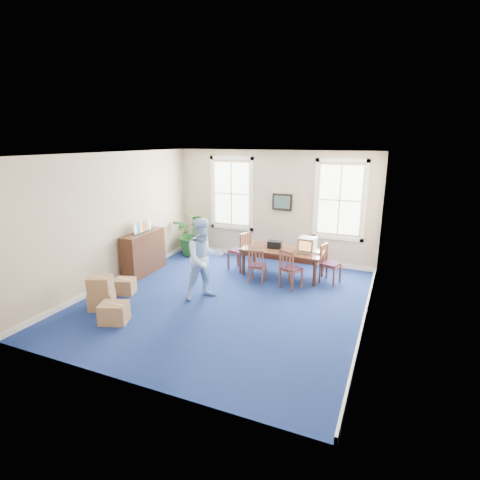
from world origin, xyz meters
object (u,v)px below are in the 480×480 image
at_px(crt_tv, 307,244).
at_px(chair_near_left, 258,265).
at_px(potted_plant, 194,234).
at_px(man, 204,259).
at_px(conference_table, 283,262).
at_px(credenza, 144,252).
at_px(cardboard_boxes, 111,292).

xyz_separation_m(crt_tv, chair_near_left, (-1.06, -0.77, -0.46)).
relative_size(chair_near_left, potted_plant, 0.65).
height_order(crt_tv, potted_plant, potted_plant).
relative_size(chair_near_left, man, 0.48).
bearing_deg(man, chair_near_left, 9.76).
xyz_separation_m(conference_table, chair_near_left, (-0.43, -0.72, 0.08)).
height_order(chair_near_left, man, man).
distance_m(crt_tv, potted_plant, 3.72).
bearing_deg(chair_near_left, potted_plant, -32.96).
xyz_separation_m(credenza, potted_plant, (0.43, 1.93, 0.11)).
distance_m(crt_tv, man, 2.79).
bearing_deg(man, crt_tv, -1.40).
relative_size(chair_near_left, credenza, 0.61).
xyz_separation_m(conference_table, potted_plant, (-3.04, 0.66, 0.33)).
height_order(man, potted_plant, man).
bearing_deg(crt_tv, credenza, -158.53).
relative_size(crt_tv, credenza, 0.31).
height_order(crt_tv, man, man).
relative_size(crt_tv, chair_near_left, 0.50).
xyz_separation_m(credenza, cardboard_boxes, (0.73, -2.09, -0.20)).
relative_size(conference_table, crt_tv, 4.72).
distance_m(chair_near_left, cardboard_boxes, 3.50).
distance_m(credenza, potted_plant, 1.98).
xyz_separation_m(conference_table, man, (-1.20, -2.07, 0.56)).
xyz_separation_m(man, credenza, (-2.27, 0.81, -0.35)).
height_order(conference_table, man, man).
bearing_deg(chair_near_left, credenza, 5.21).
xyz_separation_m(chair_near_left, potted_plant, (-2.61, 1.38, 0.24)).
relative_size(crt_tv, potted_plant, 0.33).
xyz_separation_m(crt_tv, potted_plant, (-3.66, 0.62, -0.22)).
bearing_deg(crt_tv, cardboard_boxes, -131.00).
relative_size(conference_table, credenza, 1.44).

